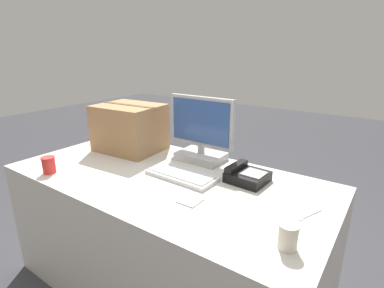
{
  "coord_description": "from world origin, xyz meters",
  "views": [
    {
      "loc": [
        1.01,
        -1.17,
        1.42
      ],
      "look_at": [
        0.06,
        0.18,
        0.89
      ],
      "focal_mm": 28.0,
      "sensor_mm": 36.0,
      "label": 1
    }
  ],
  "objects_px": {
    "monitor": "(201,135)",
    "keyboard": "(182,175)",
    "paper_cup_left": "(49,165)",
    "paper_cup_right": "(288,236)",
    "sticky_note_pad": "(190,201)",
    "desk_phone": "(247,176)",
    "cardboard_box": "(130,128)",
    "spoon": "(307,216)"
  },
  "relations": [
    {
      "from": "desk_phone",
      "to": "cardboard_box",
      "type": "height_order",
      "value": "cardboard_box"
    },
    {
      "from": "cardboard_box",
      "to": "keyboard",
      "type": "bearing_deg",
      "value": -17.19
    },
    {
      "from": "desk_phone",
      "to": "paper_cup_left",
      "type": "bearing_deg",
      "value": -147.24
    },
    {
      "from": "paper_cup_left",
      "to": "paper_cup_right",
      "type": "height_order",
      "value": "same"
    },
    {
      "from": "paper_cup_right",
      "to": "sticky_note_pad",
      "type": "bearing_deg",
      "value": 170.65
    },
    {
      "from": "keyboard",
      "to": "sticky_note_pad",
      "type": "bearing_deg",
      "value": -43.1
    },
    {
      "from": "paper_cup_left",
      "to": "sticky_note_pad",
      "type": "distance_m",
      "value": 0.87
    },
    {
      "from": "cardboard_box",
      "to": "sticky_note_pad",
      "type": "xyz_separation_m",
      "value": [
        0.78,
        -0.38,
        -0.16
      ]
    },
    {
      "from": "monitor",
      "to": "paper_cup_left",
      "type": "distance_m",
      "value": 0.9
    },
    {
      "from": "monitor",
      "to": "cardboard_box",
      "type": "relative_size",
      "value": 0.99
    },
    {
      "from": "spoon",
      "to": "desk_phone",
      "type": "bearing_deg",
      "value": -93.64
    },
    {
      "from": "desk_phone",
      "to": "paper_cup_right",
      "type": "bearing_deg",
      "value": -46.81
    },
    {
      "from": "paper_cup_right",
      "to": "sticky_note_pad",
      "type": "height_order",
      "value": "paper_cup_right"
    },
    {
      "from": "paper_cup_right",
      "to": "cardboard_box",
      "type": "relative_size",
      "value": 0.21
    },
    {
      "from": "monitor",
      "to": "spoon",
      "type": "xyz_separation_m",
      "value": [
        0.74,
        -0.31,
        -0.16
      ]
    },
    {
      "from": "keyboard",
      "to": "paper_cup_left",
      "type": "distance_m",
      "value": 0.76
    },
    {
      "from": "monitor",
      "to": "paper_cup_right",
      "type": "xyz_separation_m",
      "value": [
        0.74,
        -0.56,
        -0.11
      ]
    },
    {
      "from": "paper_cup_left",
      "to": "cardboard_box",
      "type": "height_order",
      "value": "cardboard_box"
    },
    {
      "from": "desk_phone",
      "to": "keyboard",
      "type": "bearing_deg",
      "value": -149.34
    },
    {
      "from": "paper_cup_left",
      "to": "paper_cup_right",
      "type": "relative_size",
      "value": 0.99
    },
    {
      "from": "monitor",
      "to": "keyboard",
      "type": "xyz_separation_m",
      "value": [
        0.06,
        -0.29,
        -0.15
      ]
    },
    {
      "from": "paper_cup_left",
      "to": "sticky_note_pad",
      "type": "bearing_deg",
      "value": 12.52
    },
    {
      "from": "desk_phone",
      "to": "cardboard_box",
      "type": "relative_size",
      "value": 0.46
    },
    {
      "from": "keyboard",
      "to": "desk_phone",
      "type": "xyz_separation_m",
      "value": [
        0.31,
        0.16,
        0.02
      ]
    },
    {
      "from": "paper_cup_right",
      "to": "desk_phone",
      "type": "bearing_deg",
      "value": 129.84
    },
    {
      "from": "paper_cup_left",
      "to": "spoon",
      "type": "xyz_separation_m",
      "value": [
        1.34,
        0.37,
        -0.05
      ]
    },
    {
      "from": "keyboard",
      "to": "desk_phone",
      "type": "distance_m",
      "value": 0.35
    },
    {
      "from": "spoon",
      "to": "sticky_note_pad",
      "type": "relative_size",
      "value": 1.58
    },
    {
      "from": "paper_cup_left",
      "to": "paper_cup_right",
      "type": "xyz_separation_m",
      "value": [
        1.33,
        0.11,
        0.0
      ]
    },
    {
      "from": "keyboard",
      "to": "paper_cup_right",
      "type": "bearing_deg",
      "value": -20.33
    },
    {
      "from": "cardboard_box",
      "to": "spoon",
      "type": "bearing_deg",
      "value": -8.89
    },
    {
      "from": "monitor",
      "to": "keyboard",
      "type": "relative_size",
      "value": 1.1
    },
    {
      "from": "paper_cup_left",
      "to": "spoon",
      "type": "bearing_deg",
      "value": 15.35
    },
    {
      "from": "paper_cup_left",
      "to": "paper_cup_right",
      "type": "bearing_deg",
      "value": 4.71
    },
    {
      "from": "desk_phone",
      "to": "spoon",
      "type": "height_order",
      "value": "desk_phone"
    },
    {
      "from": "spoon",
      "to": "cardboard_box",
      "type": "distance_m",
      "value": 1.29
    },
    {
      "from": "spoon",
      "to": "paper_cup_right",
      "type": "bearing_deg",
      "value": 21.88
    },
    {
      "from": "spoon",
      "to": "cardboard_box",
      "type": "height_order",
      "value": "cardboard_box"
    },
    {
      "from": "cardboard_box",
      "to": "paper_cup_left",
      "type": "bearing_deg",
      "value": -97.41
    },
    {
      "from": "desk_phone",
      "to": "paper_cup_right",
      "type": "xyz_separation_m",
      "value": [
        0.36,
        -0.44,
        0.02
      ]
    },
    {
      "from": "keyboard",
      "to": "spoon",
      "type": "relative_size",
      "value": 2.69
    },
    {
      "from": "keyboard",
      "to": "cardboard_box",
      "type": "bearing_deg",
      "value": 164.51
    }
  ]
}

